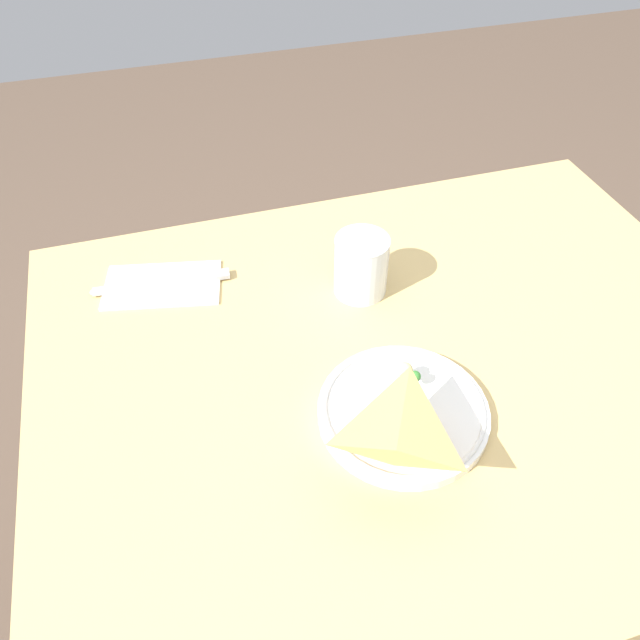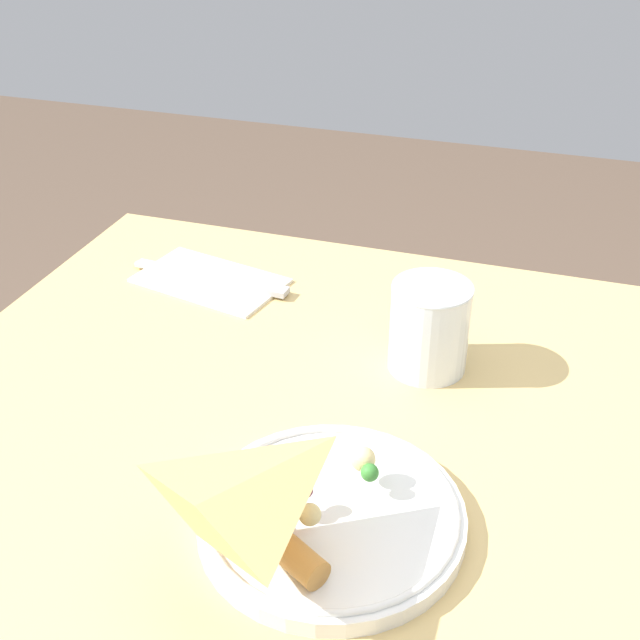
{
  "view_description": "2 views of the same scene",
  "coord_description": "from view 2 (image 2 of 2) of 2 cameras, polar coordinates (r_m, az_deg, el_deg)",
  "views": [
    {
      "loc": [
        0.29,
        0.53,
        1.39
      ],
      "look_at": [
        0.11,
        -0.08,
        0.77
      ],
      "focal_mm": 35.0,
      "sensor_mm": 36.0,
      "label": 1
    },
    {
      "loc": [
        -0.09,
        0.55,
        1.23
      ],
      "look_at": [
        0.12,
        -0.11,
        0.8
      ],
      "focal_mm": 45.0,
      "sensor_mm": 36.0,
      "label": 2
    }
  ],
  "objects": [
    {
      "name": "butter_knife",
      "position": [
        1.01,
        -7.27,
        2.92
      ],
      "size": [
        0.22,
        0.04,
        0.01
      ],
      "rotation": [
        0.0,
        0.0,
        -0.09
      ],
      "color": "#B2B2B7",
      "rests_on": "napkin_folded"
    },
    {
      "name": "dining_table",
      "position": [
        0.82,
        6.04,
        -15.9
      ],
      "size": [
        1.04,
        0.82,
        0.74
      ],
      "color": "#DBB770",
      "rests_on": "ground_plane"
    },
    {
      "name": "napkin_folded",
      "position": [
        1.02,
        -7.82,
        2.8
      ],
      "size": [
        0.2,
        0.14,
        0.0
      ],
      "rotation": [
        0.0,
        0.0,
        -0.21
      ],
      "color": "white",
      "rests_on": "dining_table"
    },
    {
      "name": "plate_pizza",
      "position": [
        0.67,
        0.74,
        -13.51
      ],
      "size": [
        0.22,
        0.22,
        0.05
      ],
      "color": "white",
      "rests_on": "dining_table"
    },
    {
      "name": "milk_glass",
      "position": [
        0.84,
        7.78,
        -0.69
      ],
      "size": [
        0.08,
        0.08,
        0.1
      ],
      "color": "white",
      "rests_on": "dining_table"
    }
  ]
}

